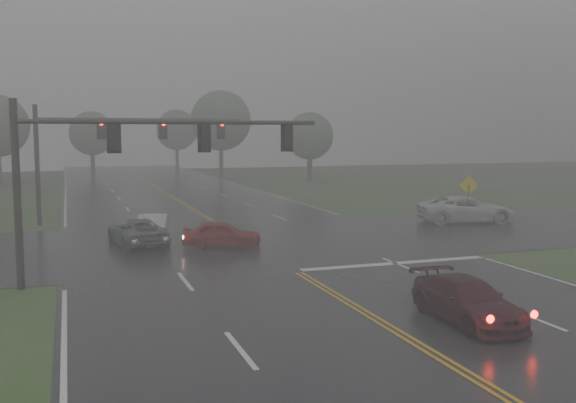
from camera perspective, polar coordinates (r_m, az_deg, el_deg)
name	(u,v)px	position (r m, az deg, el deg)	size (l,w,h in m)	color
main_road	(256,248)	(31.07, -2.83, -4.13)	(18.00, 160.00, 0.02)	black
cross_street	(245,241)	(32.96, -3.80, -3.54)	(120.00, 14.00, 0.02)	black
stop_bar	(395,264)	(27.65, 9.52, -5.49)	(8.50, 0.50, 0.01)	silver
sedan_maroon	(467,322)	(19.84, 15.59, -10.29)	(1.77, 4.34, 1.26)	black
sedan_red	(222,248)	(31.25, -5.88, -4.10)	(1.52, 3.79, 1.29)	maroon
sedan_silver	(154,240)	(33.89, -11.79, -3.39)	(1.47, 4.22, 1.39)	#AEB1B6
car_grey	(138,246)	(32.51, -13.22, -3.83)	(2.19, 4.74, 1.32)	#4C4E52
pickup_white	(466,223)	(41.08, 15.55, -1.83)	(2.70, 5.87, 1.63)	silver
signal_gantry_near	(117,156)	(24.23, -14.98, 3.94)	(11.26, 0.29, 6.72)	black
signal_gantry_far	(104,141)	(40.97, -16.03, 5.22)	(12.62, 0.37, 7.20)	black
sign_diamond_east	(469,191)	(40.90, 15.76, 0.90)	(1.19, 0.32, 2.92)	black
tree_ne_a	(221,121)	(77.87, -5.99, 7.17)	(7.23, 7.23, 10.62)	#2F281F
tree_n_mid	(92,134)	(85.88, -17.05, 5.80)	(5.63, 5.63, 8.28)	#2F281F
tree_e_near	(310,136)	(72.66, 1.94, 5.83)	(5.35, 5.35, 7.86)	#2F281F
tree_n_far	(177,130)	(99.30, -9.86, 6.29)	(6.18, 6.18, 9.08)	#2F281F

